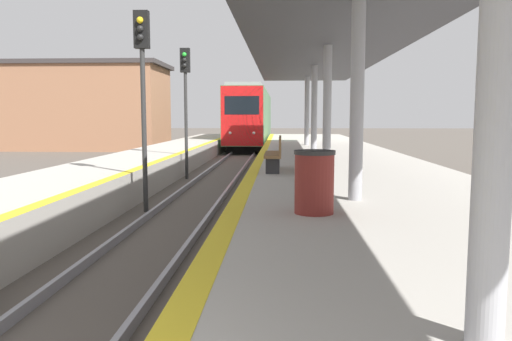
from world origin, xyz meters
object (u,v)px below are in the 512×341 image
at_px(signal_mid, 143,74).
at_px(trash_bin, 314,182).
at_px(bench, 276,152).
at_px(train, 252,118).
at_px(signal_far, 185,89).

bearing_deg(signal_mid, trash_bin, -50.58).
distance_m(signal_mid, bench, 3.99).
height_order(signal_mid, bench, signal_mid).
xyz_separation_m(train, bench, (2.24, -27.23, -0.86)).
xyz_separation_m(trash_bin, bench, (-0.65, 5.91, 0.01)).
bearing_deg(train, signal_far, -93.26).
height_order(trash_bin, bench, trash_bin).
height_order(train, bench, train).
xyz_separation_m(signal_far, bench, (3.48, -5.52, -2.00)).
height_order(signal_far, trash_bin, signal_far).
relative_size(signal_mid, trash_bin, 5.17).
bearing_deg(signal_far, train, 86.74).
bearing_deg(train, trash_bin, -85.01).
bearing_deg(bench, signal_far, 122.23).
xyz_separation_m(train, trash_bin, (2.89, -33.14, -0.88)).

